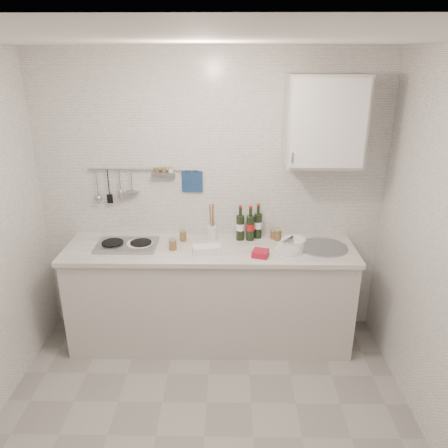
# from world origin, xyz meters

# --- Properties ---
(floor) EXTENTS (3.00, 3.00, 0.00)m
(floor) POSITION_xyz_m (0.00, 0.00, 0.00)
(floor) COLOR gray
(floor) RESTS_ON ground
(ceiling) EXTENTS (3.00, 3.00, 0.00)m
(ceiling) POSITION_xyz_m (0.00, 0.00, 2.50)
(ceiling) COLOR silver
(ceiling) RESTS_ON back_wall
(back_wall) EXTENTS (3.00, 0.02, 2.50)m
(back_wall) POSITION_xyz_m (0.00, 1.40, 1.25)
(back_wall) COLOR silver
(back_wall) RESTS_ON floor
(counter) EXTENTS (2.44, 0.64, 0.96)m
(counter) POSITION_xyz_m (0.01, 1.10, 0.43)
(counter) COLOR #BAB4AC
(counter) RESTS_ON floor
(wall_rail) EXTENTS (0.98, 0.09, 0.34)m
(wall_rail) POSITION_xyz_m (-0.60, 1.37, 1.43)
(wall_rail) COLOR #93969B
(wall_rail) RESTS_ON back_wall
(wall_cabinet) EXTENTS (0.60, 0.38, 0.70)m
(wall_cabinet) POSITION_xyz_m (0.90, 1.22, 1.95)
(wall_cabinet) COLOR #BAB4AC
(wall_cabinet) RESTS_ON back_wall
(plate_stack_hob) EXTENTS (0.23, 0.23, 0.03)m
(plate_stack_hob) POSITION_xyz_m (-0.60, 1.10, 0.94)
(plate_stack_hob) COLOR #5463BF
(plate_stack_hob) RESTS_ON counter
(plate_stack_sink) EXTENTS (0.25, 0.24, 0.10)m
(plate_stack_sink) POSITION_xyz_m (0.67, 1.05, 0.97)
(plate_stack_sink) COLOR white
(plate_stack_sink) RESTS_ON counter
(wine_bottles) EXTENTS (0.23, 0.13, 0.31)m
(wine_bottles) POSITION_xyz_m (0.34, 1.28, 1.07)
(wine_bottles) COLOR black
(wine_bottles) RESTS_ON counter
(butter_dish) EXTENTS (0.24, 0.15, 0.07)m
(butter_dish) POSITION_xyz_m (-0.02, 0.97, 0.95)
(butter_dish) COLOR white
(butter_dish) RESTS_ON counter
(strawberry_punnet) EXTENTS (0.15, 0.15, 0.05)m
(strawberry_punnet) POSITION_xyz_m (0.41, 0.93, 0.95)
(strawberry_punnet) COLOR red
(strawberry_punnet) RESTS_ON counter
(utensil_crock) EXTENTS (0.08, 0.08, 0.33)m
(utensil_crock) POSITION_xyz_m (0.01, 1.27, 1.00)
(utensil_crock) COLOR white
(utensil_crock) RESTS_ON counter
(jar_a) EXTENTS (0.06, 0.06, 0.10)m
(jar_a) POSITION_xyz_m (-0.24, 1.24, 0.97)
(jar_a) COLOR brown
(jar_a) RESTS_ON counter
(jar_b) EXTENTS (0.07, 0.07, 0.09)m
(jar_b) POSITION_xyz_m (0.56, 1.30, 0.96)
(jar_b) COLOR brown
(jar_b) RESTS_ON counter
(jar_c) EXTENTS (0.07, 0.07, 0.10)m
(jar_c) POSITION_xyz_m (0.58, 1.27, 0.97)
(jar_c) COLOR brown
(jar_c) RESTS_ON counter
(jar_d) EXTENTS (0.07, 0.07, 0.09)m
(jar_d) POSITION_xyz_m (-0.30, 1.05, 0.97)
(jar_d) COLOR brown
(jar_d) RESTS_ON counter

